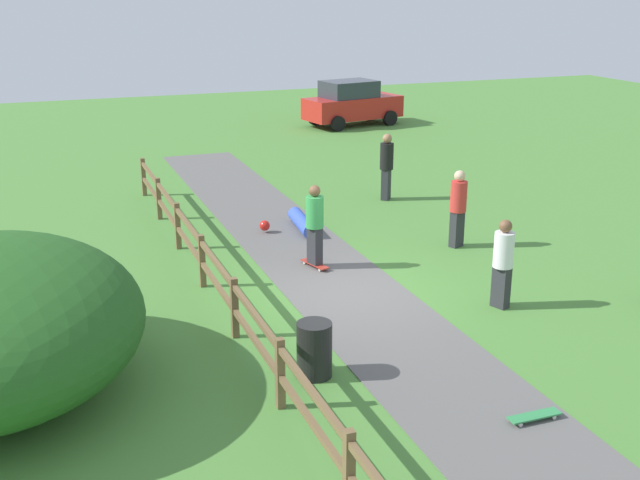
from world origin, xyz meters
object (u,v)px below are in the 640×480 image
(skater_riding, at_px, (315,222))
(bystander_white, at_px, (503,260))
(parked_car_red, at_px, (352,103))
(trash_bin, at_px, (314,350))
(skater_fallen, at_px, (300,223))
(bystander_black, at_px, (387,163))
(bystander_red, at_px, (458,205))
(skateboard_loose, at_px, (534,416))

(skater_riding, relative_size, bystander_white, 1.05)
(parked_car_red, bearing_deg, skater_riding, -115.37)
(trash_bin, bearing_deg, skater_riding, 69.65)
(skater_fallen, distance_m, bystander_black, 3.89)
(skater_fallen, relative_size, bystander_black, 0.90)
(bystander_red, distance_m, bystander_white, 3.63)
(bystander_red, bearing_deg, parked_car_red, 75.71)
(bystander_white, bearing_deg, skater_riding, 128.02)
(skater_fallen, xyz_separation_m, skateboard_loose, (0.14, -9.68, -0.11))
(bystander_black, bearing_deg, bystander_white, -99.35)
(parked_car_red, bearing_deg, bystander_black, -108.25)
(trash_bin, xyz_separation_m, skater_riding, (1.71, 4.62, 0.59))
(trash_bin, relative_size, skater_riding, 0.49)
(bystander_white, bearing_deg, skateboard_loose, -116.26)
(bystander_white, bearing_deg, parked_car_red, 75.26)
(trash_bin, height_order, skater_riding, skater_riding)
(trash_bin, relative_size, bystander_red, 0.49)
(skateboard_loose, distance_m, parked_car_red, 24.26)
(bystander_black, distance_m, bystander_red, 4.40)
(skater_fallen, xyz_separation_m, parked_car_red, (7.10, 13.54, 0.76))
(skater_fallen, bearing_deg, bystander_white, -71.62)
(skater_fallen, bearing_deg, skater_riding, -102.34)
(bystander_black, relative_size, parked_car_red, 0.43)
(bystander_black, relative_size, bystander_white, 1.09)
(bystander_red, bearing_deg, skater_fallen, 140.72)
(trash_bin, distance_m, parked_car_red, 22.87)
(trash_bin, bearing_deg, bystander_white, 17.46)
(skater_riding, xyz_separation_m, skater_fallen, (0.58, 2.67, -0.84))
(parked_car_red, bearing_deg, trash_bin, -114.29)
(skater_riding, bearing_deg, skater_fallen, 77.66)
(skater_riding, distance_m, bystander_black, 6.00)
(skater_fallen, distance_m, bystander_red, 3.99)
(bystander_red, bearing_deg, skateboard_loose, -111.85)
(skateboard_loose, relative_size, parked_car_red, 0.18)
(skater_riding, relative_size, skater_fallen, 1.07)
(skater_riding, relative_size, parked_car_red, 0.41)
(bystander_black, distance_m, parked_car_red, 12.24)
(bystander_black, distance_m, bystander_white, 7.98)
(skateboard_loose, relative_size, bystander_red, 0.44)
(bystander_red, xyz_separation_m, parked_car_red, (4.08, 16.02, -0.06))
(skateboard_loose, height_order, bystander_white, bystander_white)
(skateboard_loose, xyz_separation_m, bystander_black, (3.13, 11.60, 0.97))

